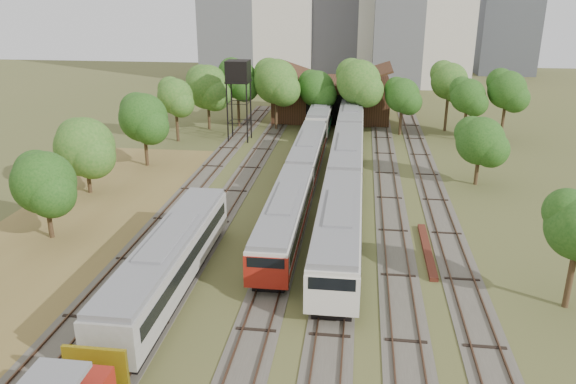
# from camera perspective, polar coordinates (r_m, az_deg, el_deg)

# --- Properties ---
(ground) EXTENTS (240.00, 240.00, 0.00)m
(ground) POSITION_cam_1_polar(r_m,az_deg,el_deg) (28.55, -0.34, -17.73)
(ground) COLOR #475123
(ground) RESTS_ON ground
(dry_grass_patch) EXTENTS (14.00, 60.00, 0.04)m
(dry_grass_patch) POSITION_cam_1_polar(r_m,az_deg,el_deg) (40.89, -24.75, -7.31)
(dry_grass_patch) COLOR brown
(dry_grass_patch) RESTS_ON ground
(tracks) EXTENTS (24.60, 80.00, 0.19)m
(tracks) POSITION_cam_1_polar(r_m,az_deg,el_deg) (50.64, 2.71, -0.27)
(tracks) COLOR #4C473D
(tracks) RESTS_ON ground
(railcar_red_set) EXTENTS (2.70, 34.57, 3.33)m
(railcar_red_set) POSITION_cam_1_polar(r_m,az_deg,el_deg) (49.00, 1.07, 1.19)
(railcar_red_set) COLOR black
(railcar_red_set) RESTS_ON ground
(railcar_green_set) EXTENTS (3.04, 52.08, 3.77)m
(railcar_green_set) POSITION_cam_1_polar(r_m,az_deg,el_deg) (54.55, 5.98, 3.28)
(railcar_green_set) COLOR black
(railcar_green_set) RESTS_ON ground
(railcar_rear) EXTENTS (2.76, 16.08, 3.41)m
(railcar_rear) POSITION_cam_1_polar(r_m,az_deg,el_deg) (75.23, 3.40, 7.80)
(railcar_rear) COLOR black
(railcar_rear) RESTS_ON ground
(old_grey_coach) EXTENTS (2.86, 18.00, 3.53)m
(old_grey_coach) POSITION_cam_1_polar(r_m,az_deg,el_deg) (35.06, -11.93, -6.84)
(old_grey_coach) COLOR black
(old_grey_coach) RESTS_ON ground
(water_tower) EXTENTS (2.78, 2.78, 9.65)m
(water_tower) POSITION_cam_1_polar(r_m,az_deg,el_deg) (68.23, -5.09, 11.91)
(water_tower) COLOR black
(water_tower) RESTS_ON ground
(rail_pile_far) EXTENTS (0.55, 8.78, 0.29)m
(rail_pile_far) POSITION_cam_1_polar(r_m,az_deg,el_deg) (40.94, 13.94, -5.75)
(rail_pile_far) COLOR #572418
(rail_pile_far) RESTS_ON ground
(maintenance_shed) EXTENTS (16.45, 11.55, 7.58)m
(maintenance_shed) POSITION_cam_1_polar(r_m,az_deg,el_deg) (81.81, 4.49, 9.54)
(maintenance_shed) COLOR #362313
(maintenance_shed) RESTS_ON ground
(tree_band_left) EXTENTS (7.25, 53.17, 8.08)m
(tree_band_left) POSITION_cam_1_polar(r_m,az_deg,el_deg) (48.64, -21.41, 3.46)
(tree_band_left) COLOR #382616
(tree_band_left) RESTS_ON ground
(tree_band_far) EXTENTS (42.14, 9.15, 9.28)m
(tree_band_far) POSITION_cam_1_polar(r_m,az_deg,el_deg) (73.29, 3.29, 10.83)
(tree_band_far) COLOR #382616
(tree_band_far) RESTS_ON ground
(tree_band_right) EXTENTS (5.85, 42.88, 7.56)m
(tree_band_right) POSITION_cam_1_polar(r_m,az_deg,el_deg) (55.25, 19.82, 5.48)
(tree_band_right) COLOR #382616
(tree_band_right) RESTS_ON ground
(tower_far_right) EXTENTS (12.00, 12.00, 28.00)m
(tower_far_right) POSITION_cam_1_polar(r_m,az_deg,el_deg) (136.04, 21.53, 17.06)
(tower_far_right) COLOR #46494F
(tower_far_right) RESTS_ON ground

